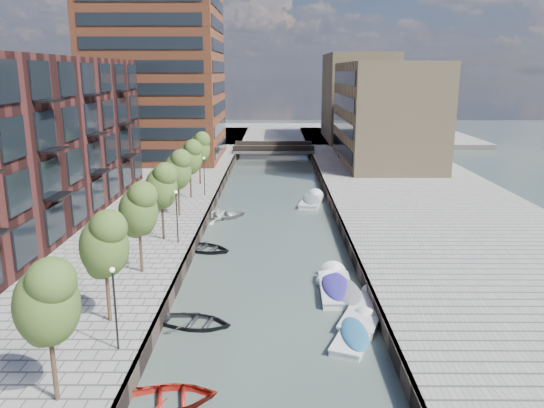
{
  "coord_description": "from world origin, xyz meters",
  "views": [
    {
      "loc": [
        0.22,
        -14.66,
        13.8
      ],
      "look_at": [
        0.0,
        26.34,
        3.5
      ],
      "focal_mm": 35.0,
      "sensor_mm": 36.0,
      "label": 1
    }
  ],
  "objects_px": {
    "tree_0": "(46,300)",
    "sloop_2": "(166,404)",
    "sloop_3": "(221,218)",
    "motorboat_1": "(344,293)",
    "car": "(345,154)",
    "tree_1": "(104,243)",
    "tree_3": "(161,185)",
    "motorboat_0": "(356,334)",
    "tree_5": "(190,157)",
    "tree_2": "(138,208)",
    "tree_6": "(199,147)",
    "sloop_1": "(196,326)",
    "sloop_4": "(204,251)",
    "motorboat_4": "(312,201)",
    "bridge": "(273,149)",
    "motorboat_3": "(335,286)",
    "tree_4": "(177,169)",
    "motorboat_2": "(367,311)"
  },
  "relations": [
    {
      "from": "tree_5",
      "to": "motorboat_3",
      "type": "distance_m",
      "value": 25.57
    },
    {
      "from": "car",
      "to": "motorboat_2",
      "type": "bearing_deg",
      "value": -109.45
    },
    {
      "from": "bridge",
      "to": "tree_4",
      "type": "xyz_separation_m",
      "value": [
        -8.5,
        -40.0,
        3.92
      ]
    },
    {
      "from": "tree_3",
      "to": "motorboat_3",
      "type": "bearing_deg",
      "value": -31.07
    },
    {
      "from": "tree_3",
      "to": "tree_5",
      "type": "relative_size",
      "value": 1.0
    },
    {
      "from": "tree_1",
      "to": "sloop_3",
      "type": "distance_m",
      "value": 24.39
    },
    {
      "from": "sloop_1",
      "to": "sloop_4",
      "type": "relative_size",
      "value": 0.94
    },
    {
      "from": "tree_2",
      "to": "sloop_3",
      "type": "relative_size",
      "value": 1.16
    },
    {
      "from": "tree_0",
      "to": "sloop_2",
      "type": "relative_size",
      "value": 1.34
    },
    {
      "from": "sloop_2",
      "to": "sloop_3",
      "type": "relative_size",
      "value": 0.87
    },
    {
      "from": "tree_1",
      "to": "tree_3",
      "type": "xyz_separation_m",
      "value": [
        0.0,
        14.0,
        0.0
      ]
    },
    {
      "from": "sloop_3",
      "to": "motorboat_1",
      "type": "bearing_deg",
      "value": -176.49
    },
    {
      "from": "bridge",
      "to": "tree_1",
      "type": "xyz_separation_m",
      "value": [
        -8.5,
        -61.0,
        3.92
      ]
    },
    {
      "from": "tree_0",
      "to": "sloop_1",
      "type": "relative_size",
      "value": 1.45
    },
    {
      "from": "bridge",
      "to": "sloop_4",
      "type": "bearing_deg",
      "value": -96.49
    },
    {
      "from": "bridge",
      "to": "tree_2",
      "type": "relative_size",
      "value": 2.18
    },
    {
      "from": "sloop_2",
      "to": "sloop_3",
      "type": "xyz_separation_m",
      "value": [
        -0.55,
        29.39,
        0.0
      ]
    },
    {
      "from": "sloop_2",
      "to": "car",
      "type": "xyz_separation_m",
      "value": [
        15.22,
        59.53,
        1.6
      ]
    },
    {
      "from": "sloop_2",
      "to": "motorboat_3",
      "type": "relative_size",
      "value": 0.76
    },
    {
      "from": "tree_0",
      "to": "car",
      "type": "height_order",
      "value": "tree_0"
    },
    {
      "from": "sloop_4",
      "to": "motorboat_1",
      "type": "xyz_separation_m",
      "value": [
        9.93,
        -8.6,
        0.21
      ]
    },
    {
      "from": "tree_0",
      "to": "tree_3",
      "type": "distance_m",
      "value": 21.0
    },
    {
      "from": "tree_2",
      "to": "tree_6",
      "type": "bearing_deg",
      "value": 90.0
    },
    {
      "from": "tree_5",
      "to": "motorboat_3",
      "type": "bearing_deg",
      "value": -59.66
    },
    {
      "from": "sloop_2",
      "to": "tree_6",
      "type": "bearing_deg",
      "value": -5.14
    },
    {
      "from": "motorboat_4",
      "to": "tree_1",
      "type": "bearing_deg",
      "value": -113.23
    },
    {
      "from": "motorboat_0",
      "to": "car",
      "type": "xyz_separation_m",
      "value": [
        6.23,
        53.59,
        1.42
      ]
    },
    {
      "from": "bridge",
      "to": "motorboat_3",
      "type": "relative_size",
      "value": 2.24
    },
    {
      "from": "bridge",
      "to": "tree_5",
      "type": "height_order",
      "value": "tree_5"
    },
    {
      "from": "tree_1",
      "to": "sloop_3",
      "type": "relative_size",
      "value": 1.16
    },
    {
      "from": "bridge",
      "to": "tree_6",
      "type": "bearing_deg",
      "value": -108.1
    },
    {
      "from": "tree_5",
      "to": "sloop_4",
      "type": "xyz_separation_m",
      "value": [
        3.16,
        -13.96,
        -5.31
      ]
    },
    {
      "from": "motorboat_1",
      "to": "sloop_2",
      "type": "bearing_deg",
      "value": -128.54
    },
    {
      "from": "tree_0",
      "to": "sloop_1",
      "type": "distance_m",
      "value": 10.79
    },
    {
      "from": "sloop_1",
      "to": "tree_6",
      "type": "bearing_deg",
      "value": 19.99
    },
    {
      "from": "tree_4",
      "to": "motorboat_2",
      "type": "height_order",
      "value": "tree_4"
    },
    {
      "from": "car",
      "to": "motorboat_3",
      "type": "bearing_deg",
      "value": -111.68
    },
    {
      "from": "sloop_3",
      "to": "tree_6",
      "type": "bearing_deg",
      "value": -7.07
    },
    {
      "from": "tree_0",
      "to": "tree_6",
      "type": "height_order",
      "value": "same"
    },
    {
      "from": "tree_3",
      "to": "tree_5",
      "type": "xyz_separation_m",
      "value": [
        0.0,
        14.0,
        0.0
      ]
    },
    {
      "from": "tree_5",
      "to": "motorboat_0",
      "type": "relative_size",
      "value": 1.22
    },
    {
      "from": "motorboat_1",
      "to": "car",
      "type": "height_order",
      "value": "car"
    },
    {
      "from": "tree_3",
      "to": "tree_5",
      "type": "distance_m",
      "value": 14.0
    },
    {
      "from": "tree_6",
      "to": "tree_4",
      "type": "bearing_deg",
      "value": -90.0
    },
    {
      "from": "tree_3",
      "to": "motorboat_0",
      "type": "relative_size",
      "value": 1.22
    },
    {
      "from": "motorboat_0",
      "to": "tree_4",
      "type": "bearing_deg",
      "value": 122.05
    },
    {
      "from": "tree_3",
      "to": "sloop_4",
      "type": "distance_m",
      "value": 6.18
    },
    {
      "from": "sloop_2",
      "to": "motorboat_1",
      "type": "relative_size",
      "value": 0.83
    },
    {
      "from": "tree_1",
      "to": "sloop_2",
      "type": "relative_size",
      "value": 1.34
    },
    {
      "from": "sloop_1",
      "to": "sloop_2",
      "type": "relative_size",
      "value": 0.92
    }
  ]
}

